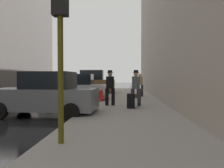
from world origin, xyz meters
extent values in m
cube|color=gray|center=(6.00, 0.00, 0.07)|extent=(4.00, 40.00, 0.15)
cube|color=slate|center=(2.60, -0.57, 0.69)|extent=(4.27, 2.00, 0.84)
cube|color=black|center=(2.80, -0.57, 1.44)|extent=(1.95, 1.64, 0.70)
cylinder|color=black|center=(1.27, 0.41, 0.32)|extent=(0.65, 0.24, 0.64)
cylinder|color=black|center=(4.00, 0.30, 0.32)|extent=(0.65, 0.24, 0.64)
cylinder|color=black|center=(3.93, -1.54, 0.32)|extent=(0.65, 0.24, 0.64)
cube|color=#B7BABF|center=(2.60, 4.77, 0.69)|extent=(4.24, 1.94, 0.84)
cube|color=black|center=(2.80, 4.78, 1.44)|extent=(1.93, 1.61, 0.70)
cylinder|color=black|center=(1.21, 5.66, 0.32)|extent=(0.65, 0.24, 0.64)
cylinder|color=black|center=(1.26, 3.82, 0.32)|extent=(0.65, 0.24, 0.64)
cylinder|color=black|center=(3.94, 5.73, 0.32)|extent=(0.65, 0.24, 0.64)
cylinder|color=black|center=(3.99, 3.89, 0.32)|extent=(0.65, 0.24, 0.64)
cube|color=brown|center=(2.60, 11.05, 0.82)|extent=(4.66, 1.98, 1.10)
cube|color=black|center=(2.80, 11.06, 1.80)|extent=(2.12, 1.63, 0.90)
cylinder|color=black|center=(1.08, 11.92, 0.32)|extent=(0.65, 0.24, 0.64)
cylinder|color=black|center=(1.13, 10.09, 0.32)|extent=(0.65, 0.24, 0.64)
cylinder|color=black|center=(4.07, 12.02, 0.32)|extent=(0.65, 0.24, 0.64)
cylinder|color=black|center=(4.12, 10.18, 0.32)|extent=(0.65, 0.24, 0.64)
cylinder|color=red|center=(4.45, 3.59, 0.43)|extent=(0.22, 0.22, 0.55)
sphere|color=red|center=(4.45, 3.59, 0.76)|extent=(0.20, 0.20, 0.20)
cylinder|color=red|center=(4.29, 3.59, 0.45)|extent=(0.10, 0.09, 0.09)
cylinder|color=red|center=(4.61, 3.59, 0.45)|extent=(0.10, 0.09, 0.09)
cylinder|color=#514C0F|center=(4.50, -4.67, 1.95)|extent=(0.12, 0.12, 3.60)
sphere|color=green|center=(4.50, -4.54, 3.02)|extent=(0.14, 0.14, 0.14)
cylinder|color=#333338|center=(6.25, 1.69, 0.57)|extent=(0.21, 0.21, 0.85)
cylinder|color=#333338|center=(6.57, 1.63, 0.57)|extent=(0.21, 0.21, 0.85)
cylinder|color=#4C5156|center=(6.41, 1.66, 1.31)|extent=(0.47, 0.47, 0.62)
sphere|color=tan|center=(6.41, 1.66, 1.74)|extent=(0.24, 0.24, 0.24)
cylinder|color=black|center=(6.41, 1.66, 1.81)|extent=(0.34, 0.34, 0.02)
cylinder|color=black|center=(6.41, 1.66, 1.87)|extent=(0.23, 0.23, 0.11)
cylinder|color=black|center=(7.13, 7.06, 0.57)|extent=(0.21, 0.21, 0.85)
cylinder|color=black|center=(6.82, 6.99, 0.57)|extent=(0.21, 0.21, 0.85)
cylinder|color=tan|center=(6.97, 7.03, 1.31)|extent=(0.48, 0.48, 0.62)
sphere|color=tan|center=(6.97, 7.03, 1.74)|extent=(0.24, 0.24, 0.24)
cylinder|color=black|center=(5.27, 1.78, 0.57)|extent=(0.22, 0.22, 0.85)
cylinder|color=black|center=(4.95, 1.71, 0.57)|extent=(0.22, 0.22, 0.85)
cylinder|color=black|center=(5.11, 1.75, 1.31)|extent=(0.48, 0.48, 0.62)
sphere|color=tan|center=(5.11, 1.75, 1.74)|extent=(0.24, 0.24, 0.24)
cylinder|color=black|center=(5.11, 1.75, 1.81)|extent=(0.34, 0.34, 0.02)
cylinder|color=black|center=(5.11, 1.75, 1.87)|extent=(0.23, 0.23, 0.11)
cube|color=black|center=(6.14, 0.87, 0.49)|extent=(0.39, 0.58, 0.68)
cylinder|color=#333333|center=(6.14, 0.87, 1.01)|extent=(0.02, 0.02, 0.36)
cube|color=#472D19|center=(6.66, 5.93, 0.29)|extent=(0.32, 0.44, 0.28)
camera|label=1|loc=(5.87, -9.23, 1.55)|focal=35.00mm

